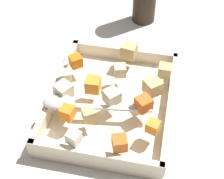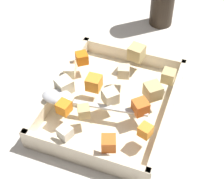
% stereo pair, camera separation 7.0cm
% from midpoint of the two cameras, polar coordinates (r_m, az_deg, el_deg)
% --- Properties ---
extents(ground_plane, '(4.00, 4.00, 0.00)m').
position_cam_midpoint_polar(ground_plane, '(0.75, 2.55, -3.18)').
color(ground_plane, beige).
extents(baking_dish, '(0.31, 0.25, 0.05)m').
position_cam_midpoint_polar(baking_dish, '(0.74, 2.73, -2.56)').
color(baking_dish, beige).
rests_on(baking_dish, ground_plane).
extents(carrot_chunk_under_handle, '(0.04, 0.04, 0.03)m').
position_cam_midpoint_polar(carrot_chunk_under_handle, '(0.67, 7.76, -3.04)').
color(carrot_chunk_under_handle, orange).
rests_on(carrot_chunk_under_handle, baking_dish).
extents(carrot_chunk_front_center, '(0.03, 0.03, 0.02)m').
position_cam_midpoint_polar(carrot_chunk_front_center, '(0.67, -5.05, -3.12)').
color(carrot_chunk_front_center, orange).
rests_on(carrot_chunk_front_center, baking_dish).
extents(carrot_chunk_near_left, '(0.04, 0.04, 0.03)m').
position_cam_midpoint_polar(carrot_chunk_near_left, '(0.77, -2.44, 5.13)').
color(carrot_chunk_near_left, orange).
rests_on(carrot_chunk_near_left, baking_dish).
extents(carrot_chunk_near_right, '(0.03, 0.03, 0.03)m').
position_cam_midpoint_polar(carrot_chunk_near_right, '(0.71, -0.28, 0.85)').
color(carrot_chunk_near_right, orange).
rests_on(carrot_chunk_near_right, baking_dish).
extents(carrot_chunk_center, '(0.03, 0.03, 0.03)m').
position_cam_midpoint_polar(carrot_chunk_center, '(0.61, 2.75, -9.11)').
color(carrot_chunk_center, orange).
rests_on(carrot_chunk_center, baking_dish).
extents(carrot_chunk_corner_ne, '(0.03, 0.03, 0.02)m').
position_cam_midpoint_polar(carrot_chunk_corner_ne, '(0.64, 8.75, -6.95)').
color(carrot_chunk_corner_ne, orange).
rests_on(carrot_chunk_corner_ne, baking_dish).
extents(potato_chunk_rim_edge, '(0.03, 0.03, 0.03)m').
position_cam_midpoint_polar(potato_chunk_rim_edge, '(0.74, 12.09, 2.08)').
color(potato_chunk_rim_edge, tan).
rests_on(potato_chunk_rim_edge, baking_dish).
extents(potato_chunk_heap_top, '(0.04, 0.04, 0.03)m').
position_cam_midpoint_polar(potato_chunk_heap_top, '(0.70, -5.15, 0.51)').
color(potato_chunk_heap_top, beige).
rests_on(potato_chunk_heap_top, baking_dish).
extents(potato_chunk_heap_side, '(0.04, 0.04, 0.03)m').
position_cam_midpoint_polar(potato_chunk_heap_side, '(0.70, 9.68, -0.39)').
color(potato_chunk_heap_side, tan).
rests_on(potato_chunk_heap_side, baking_dish).
extents(potato_chunk_back_center, '(0.03, 0.03, 0.02)m').
position_cam_midpoint_polar(potato_chunk_back_center, '(0.66, -1.69, -3.84)').
color(potato_chunk_back_center, tan).
rests_on(potato_chunk_back_center, baking_dish).
extents(potato_chunk_far_left, '(0.03, 0.03, 0.02)m').
position_cam_midpoint_polar(potato_chunk_far_left, '(0.74, 4.67, 2.90)').
color(potato_chunk_far_left, beige).
rests_on(potato_chunk_far_left, baking_dish).
extents(potato_chunk_mid_right, '(0.04, 0.04, 0.03)m').
position_cam_midpoint_polar(potato_chunk_mid_right, '(0.68, 2.64, -1.31)').
color(potato_chunk_mid_right, beige).
rests_on(potato_chunk_mid_right, baking_dish).
extents(potato_chunk_near_spoon, '(0.03, 0.03, 0.02)m').
position_cam_midpoint_polar(potato_chunk_near_spoon, '(0.74, -4.40, 2.89)').
color(potato_chunk_near_spoon, beige).
rests_on(potato_chunk_near_spoon, baking_dish).
extents(potato_chunk_far_right, '(0.04, 0.04, 0.03)m').
position_cam_midpoint_polar(potato_chunk_far_right, '(0.78, 6.68, 6.02)').
color(potato_chunk_far_right, tan).
rests_on(potato_chunk_far_right, baking_dish).
extents(parsnip_chunk_mid_left, '(0.03, 0.03, 0.02)m').
position_cam_midpoint_polar(parsnip_chunk_mid_left, '(0.63, -4.66, -7.31)').
color(parsnip_chunk_mid_left, silver).
rests_on(parsnip_chunk_mid_left, baking_dish).
extents(serving_spoon, '(0.05, 0.22, 0.02)m').
position_cam_midpoint_polar(serving_spoon, '(0.69, -5.09, -1.58)').
color(serving_spoon, silver).
rests_on(serving_spoon, baking_dish).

